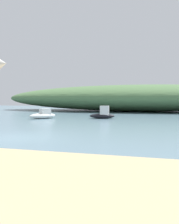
% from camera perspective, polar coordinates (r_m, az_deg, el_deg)
% --- Properties ---
extents(ground_plane, '(120.00, 120.00, 0.00)m').
position_cam_1_polar(ground_plane, '(13.54, -17.01, -6.05)').
color(ground_plane, slate).
extents(distant_hill, '(50.98, 15.56, 4.80)m').
position_cam_1_polar(distant_hill, '(43.22, 11.13, 3.41)').
color(distant_hill, '#517547').
rests_on(distant_hill, ground).
extents(motorboat_off_point, '(2.88, 1.23, 1.42)m').
position_cam_1_polar(motorboat_off_point, '(25.86, 3.32, -0.52)').
color(motorboat_off_point, black).
rests_on(motorboat_off_point, ground).
extents(motorboat_east_reach, '(2.82, 3.06, 1.10)m').
position_cam_1_polar(motorboat_east_reach, '(26.25, -11.35, -0.69)').
color(motorboat_east_reach, white).
rests_on(motorboat_east_reach, ground).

